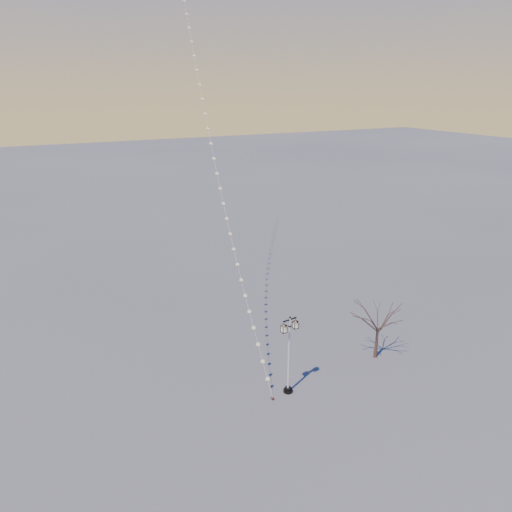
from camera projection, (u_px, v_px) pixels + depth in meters
ground at (304, 406)px, 28.17m from camera, size 300.00×300.00×0.00m
street_lamp at (289, 351)px, 28.46m from camera, size 1.33×0.59×5.29m
bare_tree at (379, 320)px, 32.27m from camera, size 2.52×2.52×4.18m
kite_train at (214, 132)px, 36.77m from camera, size 5.47×29.27×29.62m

